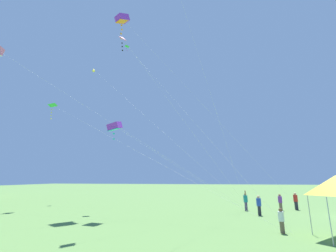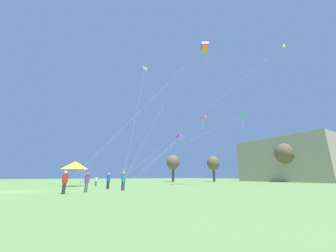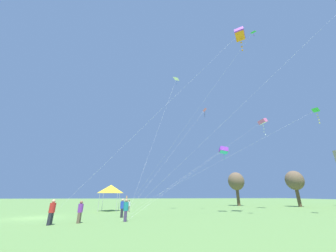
{
  "view_description": "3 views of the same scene",
  "coord_description": "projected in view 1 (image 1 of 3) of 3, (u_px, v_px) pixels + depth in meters",
  "views": [
    {
      "loc": [
        -22.9,
        13.24,
        3.4
      ],
      "look_at": [
        0.01,
        17.17,
        8.81
      ],
      "focal_mm": 24.0,
      "sensor_mm": 36.0,
      "label": 1
    },
    {
      "loc": [
        23.5,
        2.32,
        1.4
      ],
      "look_at": [
        -0.18,
        17.25,
        8.95
      ],
      "focal_mm": 20.0,
      "sensor_mm": 36.0,
      "label": 2
    },
    {
      "loc": [
        22.08,
        10.94,
        2.17
      ],
      "look_at": [
        -2.99,
        13.74,
        11.48
      ],
      "focal_mm": 20.0,
      "sensor_mm": 36.0,
      "label": 3
    }
  ],
  "objects": [
    {
      "name": "kite_green_delta_0",
      "position": [
        129.0,
        49.0,
        32.09
      ],
      "size": [
        11.91,
        16.28,
        22.31
      ],
      "color": "silver",
      "rests_on": "ground"
    },
    {
      "name": "person_red_shirt",
      "position": [
        296.0,
        200.0,
        24.84
      ],
      "size": [
        0.43,
        0.43,
        1.84
      ],
      "rotation": [
        0.0,
        0.0,
        4.32
      ],
      "color": "#282833",
      "rests_on": "ground"
    },
    {
      "name": "person_white_shirt",
      "position": [
        281.0,
        220.0,
        14.36
      ],
      "size": [
        0.36,
        0.36,
        1.51
      ],
      "rotation": [
        0.0,
        0.0,
        0.98
      ],
      "color": "brown",
      "rests_on": "ground"
    },
    {
      "name": "person_teal_shirt",
      "position": [
        246.0,
        201.0,
        24.38
      ],
      "size": [
        0.43,
        0.43,
        2.1
      ],
      "rotation": [
        0.0,
        0.0,
        3.37
      ],
      "color": "#473860",
      "rests_on": "ground"
    },
    {
      "name": "kite_yellow_diamond_5",
      "position": [
        94.0,
        70.0,
        40.3
      ],
      "size": [
        11.28,
        24.28,
        22.8
      ],
      "color": "silver",
      "rests_on": "ground"
    },
    {
      "name": "person_blue_shirt",
      "position": [
        259.0,
        205.0,
        21.14
      ],
      "size": [
        0.42,
        0.42,
        1.79
      ],
      "rotation": [
        0.0,
        0.0,
        3.3
      ],
      "color": "#282833",
      "rests_on": "ground"
    },
    {
      "name": "kite_green_delta_6",
      "position": [
        53.0,
        106.0,
        29.11
      ],
      "size": [
        9.26,
        25.07,
        13.01
      ],
      "color": "silver",
      "rests_on": "ground"
    },
    {
      "name": "kite_purple_box_4",
      "position": [
        122.0,
        19.0,
        30.55
      ],
      "size": [
        4.29,
        21.72,
        25.32
      ],
      "color": "silver",
      "rests_on": "ground"
    },
    {
      "name": "kite_pink_delta_7",
      "position": [
        124.0,
        41.0,
        20.3
      ],
      "size": [
        9.99,
        11.82,
        16.07
      ],
      "color": "silver",
      "rests_on": "ground"
    },
    {
      "name": "person_purple_shirt",
      "position": [
        280.0,
        202.0,
        24.31
      ],
      "size": [
        0.4,
        0.4,
        1.71
      ],
      "rotation": [
        0.0,
        0.0,
        2.36
      ],
      "color": "brown",
      "rests_on": "ground"
    },
    {
      "name": "kite_purple_box_3",
      "position": [
        115.0,
        127.0,
        21.39
      ],
      "size": [
        7.74,
        13.19,
        8.75
      ],
      "color": "silver",
      "rests_on": "ground"
    }
  ]
}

